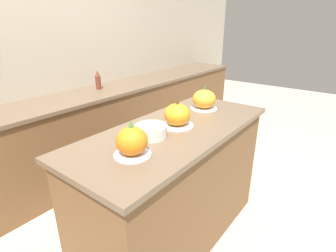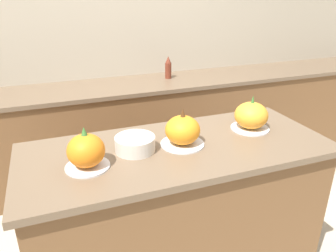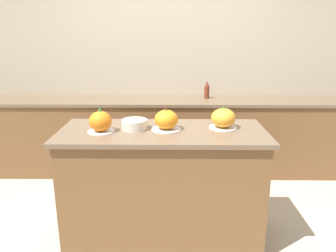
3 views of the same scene
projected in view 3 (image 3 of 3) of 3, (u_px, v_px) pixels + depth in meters
ground_plane at (163, 236)px, 2.80m from camera, size 12.00×12.00×0.00m
wall_back at (166, 67)px, 4.08m from camera, size 8.00×0.06×2.50m
kitchen_island at (163, 185)px, 2.66m from camera, size 1.61×0.67×0.95m
back_counter at (166, 136)px, 3.99m from camera, size 6.00×0.60×0.91m
pumpkin_cake_left at (100, 122)px, 2.47m from camera, size 0.20×0.20×0.20m
pumpkin_cake_center at (166, 120)px, 2.52m from camera, size 0.23×0.23×0.20m
pumpkin_cake_right at (223, 118)px, 2.57m from camera, size 0.22×0.22×0.20m
bottle_tall at (207, 90)px, 3.89m from camera, size 0.06×0.06×0.21m
mixing_bowl at (135, 124)px, 2.55m from camera, size 0.20×0.20×0.08m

